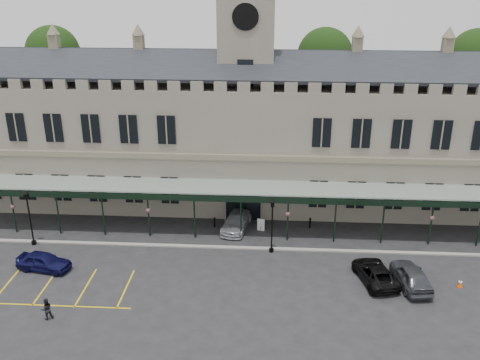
# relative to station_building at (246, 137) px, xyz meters

# --- Properties ---
(ground) EXTENTS (140.00, 140.00, 0.00)m
(ground) POSITION_rel_station_building_xyz_m (0.00, -15.91, -6.47)
(ground) COLOR black
(station_building) EXTENTS (60.00, 10.36, 17.30)m
(station_building) POSITION_rel_station_building_xyz_m (0.00, 0.00, 0.00)
(station_building) COLOR #6E685C
(station_building) RESTS_ON ground
(clock_tower) EXTENTS (5.60, 5.60, 24.80)m
(clock_tower) POSITION_rel_station_building_xyz_m (0.00, 0.09, 6.64)
(clock_tower) COLOR #6E685C
(clock_tower) RESTS_ON ground
(canopy) EXTENTS (50.00, 4.10, 4.30)m
(canopy) POSITION_rel_station_building_xyz_m (0.00, -8.45, -4.06)
(canopy) COLOR #8C9E93
(canopy) RESTS_ON ground
(kerb) EXTENTS (60.00, 0.40, 0.12)m
(kerb) POSITION_rel_station_building_xyz_m (0.00, -10.41, -6.41)
(kerb) COLOR gray
(kerb) RESTS_ON ground
(parking_markings) EXTENTS (16.00, 6.00, 0.01)m
(parking_markings) POSITION_rel_station_building_xyz_m (-14.00, -17.41, -6.47)
(parking_markings) COLOR gold
(parking_markings) RESTS_ON ground
(tree_behind_left) EXTENTS (6.00, 6.00, 16.00)m
(tree_behind_left) POSITION_rel_station_building_xyz_m (-22.00, 9.09, 6.35)
(tree_behind_left) COLOR #332314
(tree_behind_left) RESTS_ON ground
(tree_behind_mid) EXTENTS (6.00, 6.00, 16.00)m
(tree_behind_mid) POSITION_rel_station_building_xyz_m (8.00, 9.09, 6.35)
(tree_behind_mid) COLOR #332314
(tree_behind_mid) RESTS_ON ground
(tree_behind_right) EXTENTS (6.00, 6.00, 16.00)m
(tree_behind_right) POSITION_rel_station_building_xyz_m (24.00, 9.09, 6.35)
(tree_behind_right) COLOR #332314
(tree_behind_right) RESTS_ON ground
(lamp_post_left) EXTENTS (0.48, 0.48, 5.05)m
(lamp_post_left) POSITION_rel_station_building_xyz_m (-17.54, -10.79, -3.47)
(lamp_post_left) COLOR black
(lamp_post_left) RESTS_ON ground
(lamp_post_mid) EXTENTS (0.46, 0.46, 4.89)m
(lamp_post_mid) POSITION_rel_station_building_xyz_m (2.67, -10.82, -3.57)
(lamp_post_mid) COLOR black
(lamp_post_mid) RESTS_ON ground
(traffic_cone) EXTENTS (0.39, 0.39, 0.63)m
(traffic_cone) POSITION_rel_station_building_xyz_m (16.63, -15.13, -6.16)
(traffic_cone) COLOR #DD4906
(traffic_cone) RESTS_ON ground
(sign_board) EXTENTS (0.66, 0.24, 1.16)m
(sign_board) POSITION_rel_station_building_xyz_m (1.69, -7.08, -5.90)
(sign_board) COLOR black
(sign_board) RESTS_ON ground
(bollard_left) EXTENTS (0.17, 0.17, 0.94)m
(bollard_left) POSITION_rel_station_building_xyz_m (-2.51, -6.64, -6.00)
(bollard_left) COLOR black
(bollard_left) RESTS_ON ground
(bollard_right) EXTENTS (0.17, 0.17, 0.97)m
(bollard_right) POSITION_rel_station_building_xyz_m (6.11, -6.26, -5.98)
(bollard_right) COLOR black
(bollard_right) RESTS_ON ground
(car_left_a) EXTENTS (4.50, 2.46, 1.45)m
(car_left_a) POSITION_rel_station_building_xyz_m (-15.00, -14.69, -5.74)
(car_left_a) COLOR #0D0D39
(car_left_a) RESTS_ON ground
(car_taxi) EXTENTS (2.91, 5.31, 1.46)m
(car_taxi) POSITION_rel_station_building_xyz_m (-0.50, -6.77, -5.74)
(car_taxi) COLOR #A2A5AA
(car_taxi) RESTS_ON ground
(car_van) EXTENTS (3.41, 5.33, 1.37)m
(car_van) POSITION_rel_station_building_xyz_m (10.45, -14.70, -5.78)
(car_van) COLOR black
(car_van) RESTS_ON ground
(car_right_a) EXTENTS (2.58, 5.06, 1.65)m
(car_right_a) POSITION_rel_station_building_xyz_m (13.00, -15.16, -5.64)
(car_right_a) COLOR #3B3E44
(car_right_a) RESTS_ON ground
(person_b) EXTENTS (0.97, 0.93, 1.58)m
(person_b) POSITION_rel_station_building_xyz_m (-12.30, -20.78, -5.68)
(person_b) COLOR black
(person_b) RESTS_ON ground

